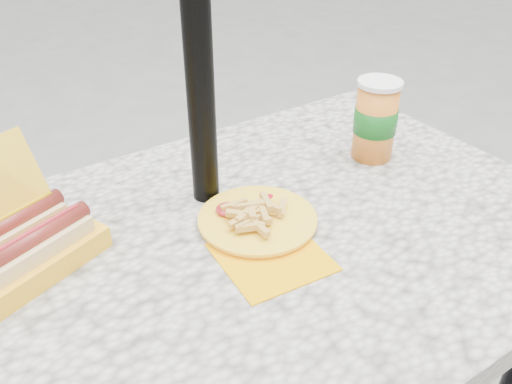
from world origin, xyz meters
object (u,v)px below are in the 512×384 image
umbrella_pole (196,11)px  fries_plate (257,221)px  hotdog_box (23,243)px  soda_cup (375,120)px

umbrella_pole → fries_plate: umbrella_pole is taller
hotdog_box → umbrella_pole: bearing=-19.5°
fries_plate → hotdog_box: bearing=161.1°
hotdog_box → fries_plate: (0.36, -0.12, -0.03)m
hotdog_box → fries_plate: bearing=-40.7°
soda_cup → hotdog_box: bearing=176.3°
umbrella_pole → soda_cup: umbrella_pole is taller
hotdog_box → soda_cup: bearing=-25.6°
fries_plate → soda_cup: soda_cup is taller
umbrella_pole → soda_cup: size_ratio=12.74×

